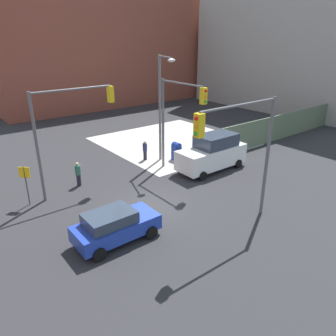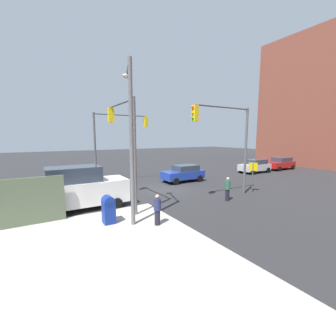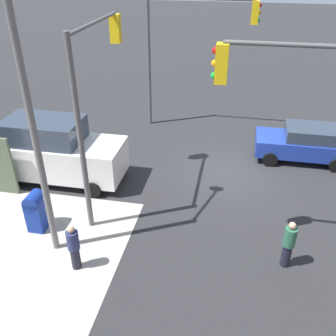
{
  "view_description": "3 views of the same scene",
  "coord_description": "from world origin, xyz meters",
  "px_view_note": "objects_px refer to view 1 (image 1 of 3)",
  "views": [
    {
      "loc": [
        -9.57,
        -13.93,
        9.26
      ],
      "look_at": [
        2.18,
        0.97,
        1.55
      ],
      "focal_mm": 35.0,
      "sensor_mm": 36.0,
      "label": 1
    },
    {
      "loc": [
        9.31,
        15.95,
        4.38
      ],
      "look_at": [
        0.86,
        2.02,
        2.11
      ],
      "focal_mm": 24.0,
      "sensor_mm": 36.0,
      "label": 2
    },
    {
      "loc": [
        -0.09,
        14.1,
        8.38
      ],
      "look_at": [
        2.16,
        2.46,
        1.39
      ],
      "focal_mm": 40.0,
      "sensor_mm": 36.0,
      "label": 3
    }
  ],
  "objects_px": {
    "traffic_signal_ne_corner": "(178,110)",
    "pedestrian_crossing": "(78,174)",
    "street_lamp_corner": "(161,102)",
    "smokestack": "(181,42)",
    "mailbox_blue": "(176,150)",
    "traffic_signal_se_corner": "(244,141)",
    "van_white_delivery": "(212,153)",
    "pedestrian_waiting": "(145,150)",
    "traffic_signal_nw_corner": "(68,121)",
    "hatchback_blue": "(115,226)"
  },
  "relations": [
    {
      "from": "street_lamp_corner",
      "to": "mailbox_blue",
      "type": "bearing_deg",
      "value": -21.94
    },
    {
      "from": "smokestack",
      "to": "hatchback_blue",
      "type": "distance_m",
      "value": 45.12
    },
    {
      "from": "street_lamp_corner",
      "to": "mailbox_blue",
      "type": "height_order",
      "value": "street_lamp_corner"
    },
    {
      "from": "street_lamp_corner",
      "to": "pedestrian_crossing",
      "type": "relative_size",
      "value": 4.89
    },
    {
      "from": "traffic_signal_nw_corner",
      "to": "pedestrian_waiting",
      "type": "relative_size",
      "value": 4.14
    },
    {
      "from": "smokestack",
      "to": "traffic_signal_ne_corner",
      "type": "xyz_separation_m",
      "value": [
        -23.35,
        -27.14,
        -3.73
      ]
    },
    {
      "from": "traffic_signal_nw_corner",
      "to": "pedestrian_crossing",
      "type": "bearing_deg",
      "value": 53.8
    },
    {
      "from": "pedestrian_crossing",
      "to": "van_white_delivery",
      "type": "bearing_deg",
      "value": -10.67
    },
    {
      "from": "traffic_signal_se_corner",
      "to": "hatchback_blue",
      "type": "distance_m",
      "value": 7.35
    },
    {
      "from": "traffic_signal_nw_corner",
      "to": "van_white_delivery",
      "type": "relative_size",
      "value": 1.2
    },
    {
      "from": "traffic_signal_nw_corner",
      "to": "street_lamp_corner",
      "type": "height_order",
      "value": "street_lamp_corner"
    },
    {
      "from": "traffic_signal_se_corner",
      "to": "pedestrian_waiting",
      "type": "relative_size",
      "value": 4.14
    },
    {
      "from": "smokestack",
      "to": "van_white_delivery",
      "type": "bearing_deg",
      "value": -126.51
    },
    {
      "from": "traffic_signal_nw_corner",
      "to": "hatchback_blue",
      "type": "distance_m",
      "value": 7.4
    },
    {
      "from": "pedestrian_waiting",
      "to": "traffic_signal_se_corner",
      "type": "bearing_deg",
      "value": -6.72
    },
    {
      "from": "traffic_signal_se_corner",
      "to": "mailbox_blue",
      "type": "bearing_deg",
      "value": 68.48
    },
    {
      "from": "van_white_delivery",
      "to": "pedestrian_waiting",
      "type": "bearing_deg",
      "value": 120.54
    },
    {
      "from": "traffic_signal_nw_corner",
      "to": "mailbox_blue",
      "type": "relative_size",
      "value": 4.55
    },
    {
      "from": "pedestrian_crossing",
      "to": "mailbox_blue",
      "type": "bearing_deg",
      "value": 8.69
    },
    {
      "from": "smokestack",
      "to": "van_white_delivery",
      "type": "height_order",
      "value": "smokestack"
    },
    {
      "from": "mailbox_blue",
      "to": "hatchback_blue",
      "type": "distance_m",
      "value": 11.66
    },
    {
      "from": "pedestrian_waiting",
      "to": "traffic_signal_nw_corner",
      "type": "bearing_deg",
      "value": -71.11
    },
    {
      "from": "traffic_signal_ne_corner",
      "to": "traffic_signal_nw_corner",
      "type": "bearing_deg",
      "value": 166.83
    },
    {
      "from": "street_lamp_corner",
      "to": "pedestrian_crossing",
      "type": "xyz_separation_m",
      "value": [
        -7.09,
        -0.25,
        -3.85
      ]
    },
    {
      "from": "smokestack",
      "to": "mailbox_blue",
      "type": "bearing_deg",
      "value": -130.89
    },
    {
      "from": "traffic_signal_nw_corner",
      "to": "street_lamp_corner",
      "type": "distance_m",
      "value": 7.66
    },
    {
      "from": "traffic_signal_se_corner",
      "to": "traffic_signal_nw_corner",
      "type": "bearing_deg",
      "value": 118.89
    },
    {
      "from": "smokestack",
      "to": "pedestrian_crossing",
      "type": "relative_size",
      "value": 10.14
    },
    {
      "from": "traffic_signal_se_corner",
      "to": "street_lamp_corner",
      "type": "relative_size",
      "value": 0.81
    },
    {
      "from": "smokestack",
      "to": "traffic_signal_se_corner",
      "type": "distance_m",
      "value": 43.0
    },
    {
      "from": "traffic_signal_nw_corner",
      "to": "pedestrian_waiting",
      "type": "bearing_deg",
      "value": 16.59
    },
    {
      "from": "pedestrian_waiting",
      "to": "mailbox_blue",
      "type": "bearing_deg",
      "value": 55.43
    },
    {
      "from": "traffic_signal_se_corner",
      "to": "pedestrian_crossing",
      "type": "bearing_deg",
      "value": 114.66
    },
    {
      "from": "traffic_signal_se_corner",
      "to": "traffic_signal_ne_corner",
      "type": "height_order",
      "value": "same"
    },
    {
      "from": "traffic_signal_se_corner",
      "to": "pedestrian_crossing",
      "type": "height_order",
      "value": "traffic_signal_se_corner"
    },
    {
      "from": "hatchback_blue",
      "to": "van_white_delivery",
      "type": "relative_size",
      "value": 0.76
    },
    {
      "from": "traffic_signal_nw_corner",
      "to": "traffic_signal_se_corner",
      "type": "bearing_deg",
      "value": -61.11
    },
    {
      "from": "smokestack",
      "to": "street_lamp_corner",
      "type": "relative_size",
      "value": 2.07
    },
    {
      "from": "traffic_signal_nw_corner",
      "to": "traffic_signal_se_corner",
      "type": "relative_size",
      "value": 1.0
    },
    {
      "from": "street_lamp_corner",
      "to": "pedestrian_crossing",
      "type": "bearing_deg",
      "value": -177.99
    },
    {
      "from": "traffic_signal_ne_corner",
      "to": "pedestrian_crossing",
      "type": "relative_size",
      "value": 3.97
    },
    {
      "from": "van_white_delivery",
      "to": "traffic_signal_ne_corner",
      "type": "bearing_deg",
      "value": 156.8
    },
    {
      "from": "mailbox_blue",
      "to": "van_white_delivery",
      "type": "height_order",
      "value": "van_white_delivery"
    },
    {
      "from": "traffic_signal_nw_corner",
      "to": "pedestrian_crossing",
      "type": "height_order",
      "value": "traffic_signal_nw_corner"
    },
    {
      "from": "hatchback_blue",
      "to": "pedestrian_waiting",
      "type": "relative_size",
      "value": 2.62
    },
    {
      "from": "traffic_signal_nw_corner",
      "to": "traffic_signal_ne_corner",
      "type": "bearing_deg",
      "value": -13.17
    },
    {
      "from": "smokestack",
      "to": "hatchback_blue",
      "type": "bearing_deg",
      "value": -134.35
    },
    {
      "from": "smokestack",
      "to": "pedestrian_crossing",
      "type": "height_order",
      "value": "smokestack"
    },
    {
      "from": "traffic_signal_nw_corner",
      "to": "traffic_signal_ne_corner",
      "type": "relative_size",
      "value": 1.0
    },
    {
      "from": "smokestack",
      "to": "street_lamp_corner",
      "type": "bearing_deg",
      "value": -132.83
    }
  ]
}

